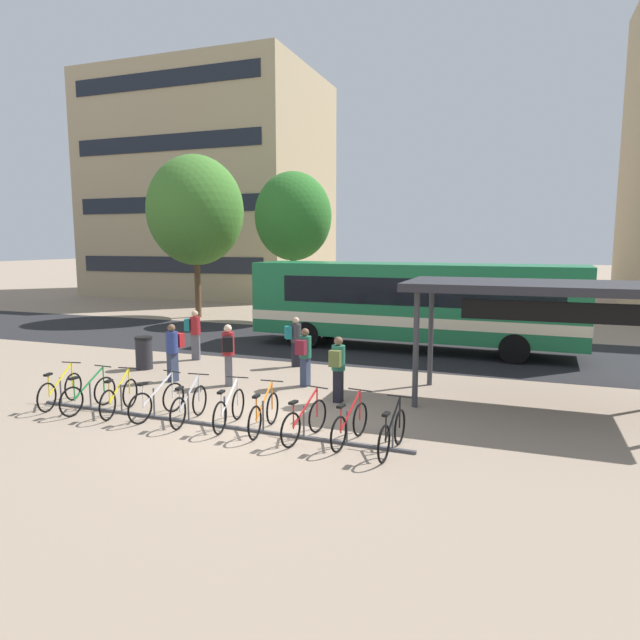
{
  "coord_description": "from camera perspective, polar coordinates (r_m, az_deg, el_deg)",
  "views": [
    {
      "loc": [
        5.31,
        -10.53,
        3.96
      ],
      "look_at": [
        -0.09,
        4.26,
        1.77
      ],
      "focal_mm": 31.19,
      "sensor_mm": 36.0,
      "label": 1
    }
  ],
  "objects": [
    {
      "name": "parked_bicycle_orange_6",
      "position": [
        11.92,
        -5.78,
        -9.56
      ],
      "size": [
        0.52,
        1.72,
        0.99
      ],
      "rotation": [
        0.0,
        0.0,
        1.65
      ],
      "color": "black",
      "rests_on": "ground"
    },
    {
      "name": "parked_bicycle_white_3",
      "position": [
        13.29,
        -16.35,
        -8.01
      ],
      "size": [
        0.52,
        1.71,
        0.99
      ],
      "rotation": [
        0.0,
        0.0,
        1.41
      ],
      "color": "black",
      "rests_on": "ground"
    },
    {
      "name": "parked_bicycle_white_5",
      "position": [
        12.33,
        -9.3,
        -9.03
      ],
      "size": [
        0.52,
        1.72,
        0.99
      ],
      "rotation": [
        0.0,
        0.0,
        1.68
      ],
      "color": "black",
      "rests_on": "ground"
    },
    {
      "name": "parked_bicycle_yellow_0",
      "position": [
        15.06,
        -25.09,
        -6.57
      ],
      "size": [
        0.52,
        1.71,
        0.99
      ],
      "rotation": [
        0.0,
        0.0,
        1.74
      ],
      "color": "black",
      "rests_on": "ground"
    },
    {
      "name": "parked_bicycle_black_9",
      "position": [
        10.8,
        7.41,
        -11.47
      ],
      "size": [
        0.52,
        1.72,
        0.99
      ],
      "rotation": [
        0.0,
        0.0,
        1.5
      ],
      "color": "black",
      "rests_on": "ground"
    },
    {
      "name": "parked_bicycle_red_8",
      "position": [
        11.2,
        3.07,
        -10.7
      ],
      "size": [
        0.52,
        1.71,
        0.99
      ],
      "rotation": [
        0.0,
        0.0,
        1.44
      ],
      "color": "black",
      "rests_on": "ground"
    },
    {
      "name": "parked_bicycle_yellow_2",
      "position": [
        13.87,
        -19.91,
        -7.49
      ],
      "size": [
        0.53,
        1.7,
        0.99
      ],
      "rotation": [
        0.0,
        0.0,
        1.76
      ],
      "color": "black",
      "rests_on": "ground"
    },
    {
      "name": "bike_rack",
      "position": [
        12.58,
        -11.55,
        -10.13
      ],
      "size": [
        9.24,
        0.28,
        0.7
      ],
      "rotation": [
        0.0,
        0.0,
        -0.02
      ],
      "color": "#47474C",
      "rests_on": "ground"
    },
    {
      "name": "parked_bicycle_silver_4",
      "position": [
        12.79,
        -13.28,
        -8.52
      ],
      "size": [
        0.52,
        1.72,
        0.99
      ],
      "rotation": [
        0.0,
        0.0,
        1.67
      ],
      "color": "black",
      "rests_on": "ground"
    },
    {
      "name": "ground",
      "position": [
        12.44,
        -6.48,
        -10.69
      ],
      "size": [
        200.0,
        200.0,
        0.0
      ],
      "primitive_type": "plane",
      "color": "gray"
    },
    {
      "name": "building_left_wing",
      "position": [
        45.32,
        -11.01,
        13.14
      ],
      "size": [
        16.43,
        12.03,
        16.36
      ],
      "color": "tan",
      "rests_on": "ground"
    },
    {
      "name": "commuter_red_pack_5",
      "position": [
        16.47,
        -14.83,
        -2.83
      ],
      "size": [
        0.45,
        0.59,
        1.67
      ],
      "rotation": [
        0.0,
        0.0,
        4.41
      ],
      "color": "#2D3851",
      "rests_on": "ground"
    },
    {
      "name": "commuter_teal_pack_0",
      "position": [
        17.81,
        -2.59,
        -1.89
      ],
      "size": [
        0.6,
        0.57,
        1.61
      ],
      "rotation": [
        0.0,
        0.0,
        0.67
      ],
      "color": "black",
      "rests_on": "ground"
    },
    {
      "name": "bus_lane_asphalt",
      "position": [
        21.42,
        5.35,
        -2.74
      ],
      "size": [
        80.0,
        7.2,
        0.01
      ],
      "primitive_type": "cube",
      "color": "#232326",
      "rests_on": "ground"
    },
    {
      "name": "street_tree_0",
      "position": [
        28.26,
        -2.77,
        10.54
      ],
      "size": [
        3.84,
        3.84,
        7.47
      ],
      "color": "brown",
      "rests_on": "ground"
    },
    {
      "name": "commuter_maroon_pack_3",
      "position": [
        15.35,
        -1.59,
        -3.43
      ],
      "size": [
        0.37,
        0.55,
        1.63
      ],
      "rotation": [
        0.0,
        0.0,
        1.46
      ],
      "color": "#2D3851",
      "rests_on": "ground"
    },
    {
      "name": "commuter_olive_pack_2",
      "position": [
        13.83,
        1.84,
        -4.63
      ],
      "size": [
        0.34,
        0.52,
        1.66
      ],
      "rotation": [
        0.0,
        0.0,
        1.56
      ],
      "color": "black",
      "rests_on": "ground"
    },
    {
      "name": "parked_bicycle_red_7",
      "position": [
        11.41,
        -1.59,
        -10.34
      ],
      "size": [
        0.53,
        1.7,
        0.99
      ],
      "rotation": [
        0.0,
        0.0,
        1.39
      ],
      "color": "black",
      "rests_on": "ground"
    },
    {
      "name": "street_tree_1",
      "position": [
        30.34,
        -12.66,
        10.89
      ],
      "size": [
        5.03,
        5.03,
        8.49
      ],
      "color": "brown",
      "rests_on": "ground"
    },
    {
      "name": "commuter_black_pack_4",
      "position": [
        15.59,
        -9.4,
        -3.14
      ],
      "size": [
        0.51,
        0.6,
        1.73
      ],
      "rotation": [
        0.0,
        0.0,
        2.04
      ],
      "color": "#565660",
      "rests_on": "ground"
    },
    {
      "name": "transit_shelter",
      "position": [
        14.23,
        22.41,
        2.8
      ],
      "size": [
        6.65,
        3.06,
        3.02
      ],
      "rotation": [
        0.0,
        0.0,
        -0.0
      ],
      "color": "#38383D",
      "rests_on": "ground"
    },
    {
      "name": "commuter_teal_pack_1",
      "position": [
        19.31,
        -12.77,
        -1.15
      ],
      "size": [
        0.59,
        0.46,
        1.69
      ],
      "rotation": [
        0.0,
        0.0,
        0.34
      ],
      "color": "#565660",
      "rests_on": "ground"
    },
    {
      "name": "trash_bin",
      "position": [
        18.41,
        -17.61,
        -3.22
      ],
      "size": [
        0.55,
        0.55,
        1.03
      ],
      "color": "#232328",
      "rests_on": "ground"
    },
    {
      "name": "city_bus",
      "position": [
        20.85,
        9.23,
        1.82
      ],
      "size": [
        12.11,
        3.02,
        3.2
      ],
      "rotation": [
        0.0,
        0.0,
        3.1
      ],
      "color": "#196B3D",
      "rests_on": "ground"
    },
    {
      "name": "parked_bicycle_green_1",
      "position": [
        14.38,
        -22.66,
        -7.1
      ],
      "size": [
        0.52,
        1.72,
        0.99
      ],
      "rotation": [
        0.0,
        0.0,
        1.51
      ],
      "color": "black",
      "rests_on": "ground"
    }
  ]
}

